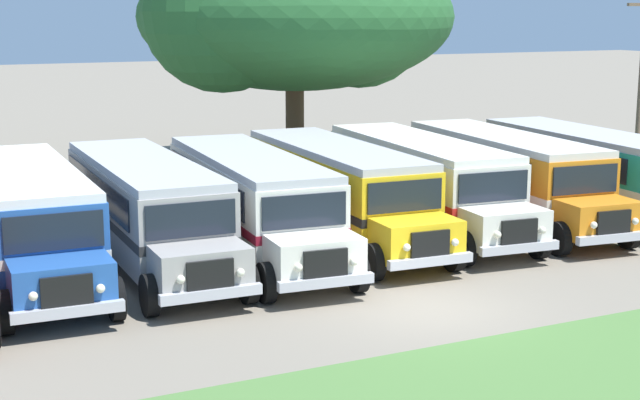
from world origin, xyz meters
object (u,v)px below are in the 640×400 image
at_px(parked_bus_slot_1, 30,215).
at_px(parked_bus_slot_3, 252,198).
at_px(parked_bus_slot_4, 339,186).
at_px(broad_shade_tree, 290,14).
at_px(parked_bus_slot_5, 422,178).
at_px(parked_bus_slot_2, 146,206).
at_px(parked_bus_slot_6, 506,172).
at_px(parked_bus_slot_7, 590,168).

distance_m(parked_bus_slot_1, parked_bus_slot_3, 6.18).
xyz_separation_m(parked_bus_slot_4, broad_shade_tree, (3.99, 12.29, 5.15)).
bearing_deg(parked_bus_slot_5, parked_bus_slot_2, -82.71).
xyz_separation_m(parked_bus_slot_1, parked_bus_slot_2, (3.13, -0.14, 0.00)).
relative_size(parked_bus_slot_2, parked_bus_slot_4, 1.00).
relative_size(parked_bus_slot_1, parked_bus_slot_6, 0.99).
bearing_deg(parked_bus_slot_6, parked_bus_slot_1, -84.43).
xyz_separation_m(parked_bus_slot_6, parked_bus_slot_7, (3.10, -0.61, 0.00)).
bearing_deg(parked_bus_slot_4, parked_bus_slot_1, -85.94).
height_order(parked_bus_slot_2, parked_bus_slot_4, same).
relative_size(parked_bus_slot_3, parked_bus_slot_7, 1.00).
bearing_deg(parked_bus_slot_3, parked_bus_slot_5, 100.52).
relative_size(parked_bus_slot_1, broad_shade_tree, 0.76).
xyz_separation_m(parked_bus_slot_5, parked_bus_slot_7, (6.25, -0.85, 0.00)).
bearing_deg(parked_bus_slot_1, parked_bus_slot_4, 93.00).
bearing_deg(parked_bus_slot_5, parked_bus_slot_4, -83.31).
xyz_separation_m(parked_bus_slot_5, parked_bus_slot_6, (3.16, -0.24, 0.00)).
bearing_deg(parked_bus_slot_5, parked_bus_slot_3, -78.98).
height_order(parked_bus_slot_1, parked_bus_slot_6, same).
bearing_deg(parked_bus_slot_2, parked_bus_slot_1, -90.67).
relative_size(parked_bus_slot_1, parked_bus_slot_4, 1.00).
bearing_deg(parked_bus_slot_6, parked_bus_slot_5, -88.63).
bearing_deg(parked_bus_slot_7, parked_bus_slot_1, -87.57).
bearing_deg(parked_bus_slot_1, parked_bus_slot_3, 88.24).
distance_m(parked_bus_slot_3, parked_bus_slot_4, 3.17).
distance_m(parked_bus_slot_3, parked_bus_slot_6, 9.36).
height_order(parked_bus_slot_7, broad_shade_tree, broad_shade_tree).
relative_size(parked_bus_slot_6, parked_bus_slot_7, 1.00).
relative_size(parked_bus_slot_1, parked_bus_slot_7, 0.99).
distance_m(parked_bus_slot_6, broad_shade_tree, 13.67).
bearing_deg(broad_shade_tree, parked_bus_slot_6, -79.78).
bearing_deg(parked_bus_slot_3, parked_bus_slot_4, 104.72).
xyz_separation_m(parked_bus_slot_1, parked_bus_slot_7, (18.62, -0.67, 0.00)).
xyz_separation_m(parked_bus_slot_1, parked_bus_slot_4, (9.29, 0.11, 0.00)).
relative_size(parked_bus_slot_5, parked_bus_slot_7, 1.00).
relative_size(parked_bus_slot_1, parked_bus_slot_3, 0.99).
bearing_deg(parked_bus_slot_4, parked_bus_slot_6, 91.88).
relative_size(parked_bus_slot_7, broad_shade_tree, 0.77).
bearing_deg(parked_bus_slot_6, parked_bus_slot_3, -81.87).
distance_m(parked_bus_slot_4, parked_bus_slot_6, 6.23).
bearing_deg(parked_bus_slot_7, parked_bus_slot_3, -86.56).
relative_size(parked_bus_slot_4, broad_shade_tree, 0.76).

